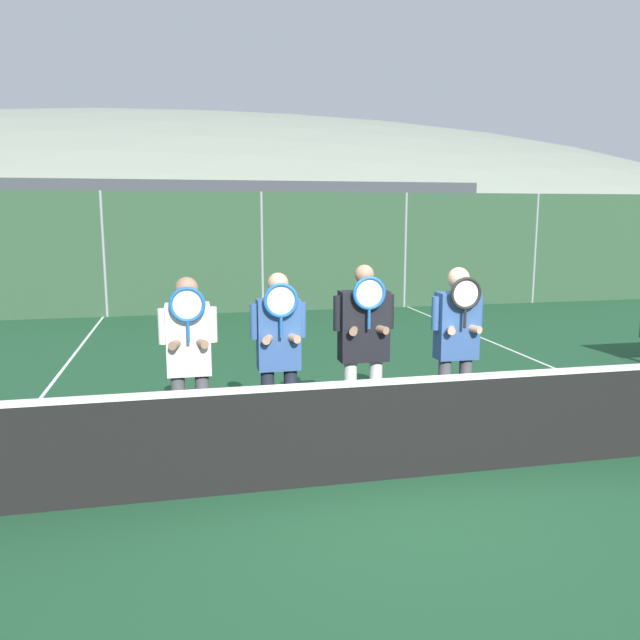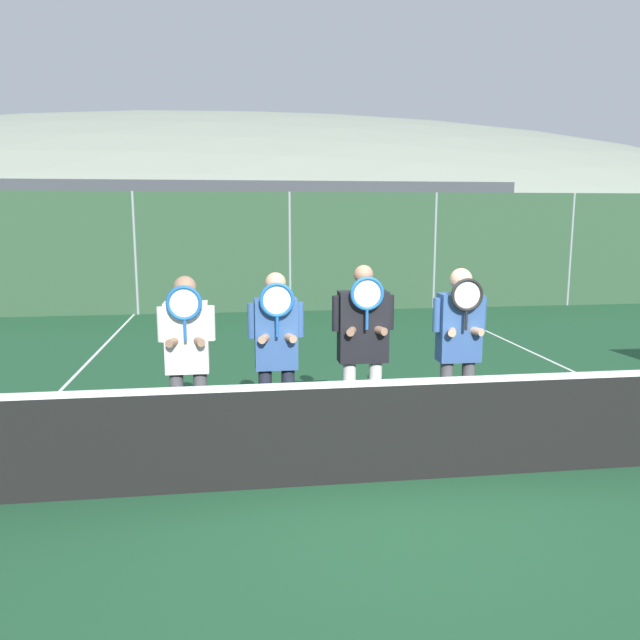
# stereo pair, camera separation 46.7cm
# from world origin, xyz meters

# --- Properties ---
(ground_plane) EXTENTS (120.00, 120.00, 0.00)m
(ground_plane) POSITION_xyz_m (0.00, 0.00, 0.00)
(ground_plane) COLOR #1E4C2D
(hill_distant) EXTENTS (109.18, 60.65, 21.23)m
(hill_distant) POSITION_xyz_m (0.00, 54.91, 0.00)
(hill_distant) COLOR gray
(hill_distant) RESTS_ON ground_plane
(clubhouse_building) EXTENTS (19.77, 5.50, 3.35)m
(clubhouse_building) POSITION_xyz_m (-1.95, 17.65, 1.70)
(clubhouse_building) COLOR #9EA3A8
(clubhouse_building) RESTS_ON ground_plane
(fence_back) EXTENTS (21.55, 0.06, 2.84)m
(fence_back) POSITION_xyz_m (0.00, 9.80, 1.42)
(fence_back) COLOR gray
(fence_back) RESTS_ON ground_plane
(tennis_net) EXTENTS (9.89, 0.09, 1.03)m
(tennis_net) POSITION_xyz_m (0.00, 0.00, 0.48)
(tennis_net) COLOR gray
(tennis_net) RESTS_ON ground_plane
(court_line_left_sideline) EXTENTS (0.05, 16.00, 0.01)m
(court_line_left_sideline) POSITION_xyz_m (-3.67, 3.00, 0.00)
(court_line_left_sideline) COLOR white
(court_line_left_sideline) RESTS_ON ground_plane
(court_line_right_sideline) EXTENTS (0.05, 16.00, 0.01)m
(court_line_right_sideline) POSITION_xyz_m (3.67, 3.00, 0.00)
(court_line_right_sideline) COLOR white
(court_line_right_sideline) RESTS_ON ground_plane
(player_leftmost) EXTENTS (0.54, 0.34, 1.77)m
(player_leftmost) POSITION_xyz_m (-1.79, 0.82, 1.05)
(player_leftmost) COLOR #56565B
(player_leftmost) RESTS_ON ground_plane
(player_center_left) EXTENTS (0.54, 0.34, 1.79)m
(player_center_left) POSITION_xyz_m (-0.95, 0.80, 1.05)
(player_center_left) COLOR #232838
(player_center_left) RESTS_ON ground_plane
(player_center_right) EXTENTS (0.62, 0.34, 1.85)m
(player_center_right) POSITION_xyz_m (-0.09, 0.86, 1.09)
(player_center_right) COLOR white
(player_center_right) RESTS_ON ground_plane
(player_rightmost) EXTENTS (0.55, 0.34, 1.81)m
(player_rightmost) POSITION_xyz_m (0.89, 0.82, 1.08)
(player_rightmost) COLOR #56565B
(player_rightmost) RESTS_ON ground_plane
(car_far_left) EXTENTS (4.09, 1.96, 1.74)m
(car_far_left) POSITION_xyz_m (-6.47, 12.87, 0.89)
(car_far_left) COLOR #B2B7BC
(car_far_left) RESTS_ON ground_plane
(car_left_of_center) EXTENTS (4.31, 2.04, 1.85)m
(car_left_of_center) POSITION_xyz_m (-1.79, 12.93, 0.94)
(car_left_of_center) COLOR maroon
(car_left_of_center) RESTS_ON ground_plane
(car_center) EXTENTS (4.50, 1.93, 1.82)m
(car_center) POSITION_xyz_m (3.09, 12.69, 0.93)
(car_center) COLOR silver
(car_center) RESTS_ON ground_plane
(car_right_of_center) EXTENTS (4.25, 2.05, 1.66)m
(car_right_of_center) POSITION_xyz_m (7.94, 12.66, 0.86)
(car_right_of_center) COLOR #285638
(car_right_of_center) RESTS_ON ground_plane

